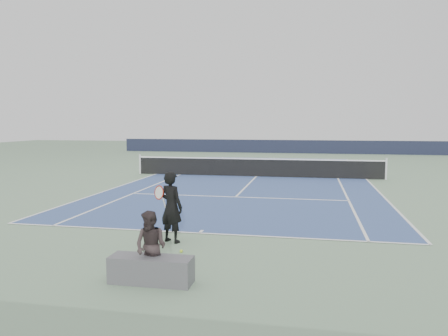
% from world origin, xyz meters
% --- Properties ---
extents(ground, '(80.00, 80.00, 0.00)m').
position_xyz_m(ground, '(0.00, 0.00, 0.00)').
color(ground, gray).
extents(court_surface, '(10.97, 23.77, 0.01)m').
position_xyz_m(court_surface, '(0.00, 0.00, 0.01)').
color(court_surface, '#374E83').
rests_on(court_surface, ground).
extents(tennis_net, '(12.90, 0.10, 1.07)m').
position_xyz_m(tennis_net, '(0.00, 0.00, 0.50)').
color(tennis_net, silver).
rests_on(tennis_net, ground).
extents(windscreen_far, '(30.00, 0.25, 1.20)m').
position_xyz_m(windscreen_far, '(0.00, 17.88, 0.60)').
color(windscreen_far, black).
rests_on(windscreen_far, ground).
extents(tennis_player, '(0.83, 0.66, 1.68)m').
position_xyz_m(tennis_player, '(-0.45, -12.76, 0.84)').
color(tennis_player, black).
rests_on(tennis_player, ground).
extents(tennis_ball, '(0.07, 0.07, 0.07)m').
position_xyz_m(tennis_ball, '(0.01, -13.54, 0.03)').
color(tennis_ball, '#B8D82C').
rests_on(tennis_ball, ground).
extents(spectator_bench, '(1.54, 0.80, 1.28)m').
position_xyz_m(spectator_bench, '(0.01, -15.35, 0.46)').
color(spectator_bench, '#555559').
rests_on(spectator_bench, ground).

